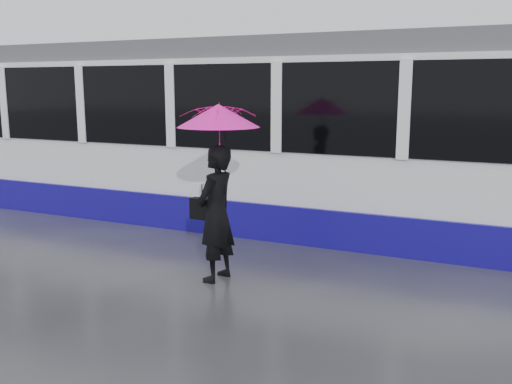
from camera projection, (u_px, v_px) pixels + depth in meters
The scene contains 6 objects.
ground at pixel (220, 260), 8.46m from camera, with size 90.00×90.00×0.00m, color #29292E.
rails at pixel (284, 223), 10.69m from camera, with size 34.00×1.51×0.02m.
tram at pixel (143, 131), 11.70m from camera, with size 26.00×2.56×3.35m.
woman at pixel (216, 214), 7.44m from camera, with size 0.65×0.43×1.80m, color black.
umbrella at pixel (219, 132), 7.22m from camera, with size 1.14×1.14×1.21m.
handbag at pixel (202, 209), 7.54m from camera, with size 0.33×0.17×0.46m.
Camera 1 is at (3.93, -7.14, 2.54)m, focal length 40.00 mm.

